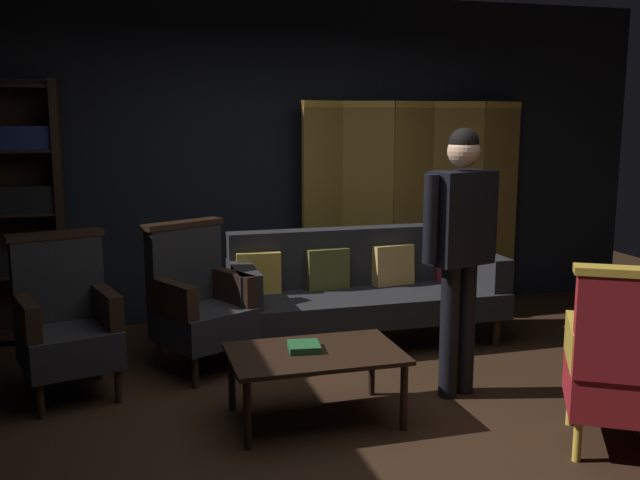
# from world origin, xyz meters

# --- Properties ---
(ground_plane) EXTENTS (10.00, 10.00, 0.00)m
(ground_plane) POSITION_xyz_m (0.00, 0.00, 0.00)
(ground_plane) COLOR black
(back_wall) EXTENTS (7.20, 0.10, 2.80)m
(back_wall) POSITION_xyz_m (0.00, 2.45, 1.40)
(back_wall) COLOR black
(back_wall) RESTS_ON ground_plane
(folding_screen) EXTENTS (2.18, 0.24, 1.90)m
(folding_screen) POSITION_xyz_m (1.30, 2.27, 0.99)
(folding_screen) COLOR olive
(folding_screen) RESTS_ON ground_plane
(bookshelf) EXTENTS (0.90, 0.32, 2.05)m
(bookshelf) POSITION_xyz_m (-2.15, 2.20, 1.07)
(bookshelf) COLOR black
(bookshelf) RESTS_ON ground_plane
(velvet_couch) EXTENTS (2.12, 0.78, 0.88)m
(velvet_couch) POSITION_xyz_m (0.55, 1.46, 0.46)
(velvet_couch) COLOR black
(velvet_couch) RESTS_ON ground_plane
(coffee_table) EXTENTS (1.00, 0.64, 0.42)m
(coffee_table) POSITION_xyz_m (-0.23, 0.10, 0.37)
(coffee_table) COLOR black
(coffee_table) RESTS_ON ground_plane
(armchair_gilt_accent) EXTENTS (0.79, 0.79, 1.04)m
(armchair_gilt_accent) POSITION_xyz_m (1.23, -0.75, 0.49)
(armchair_gilt_accent) COLOR gold
(armchair_gilt_accent) RESTS_ON ground_plane
(armchair_wing_left) EXTENTS (0.71, 0.71, 1.04)m
(armchair_wing_left) POSITION_xyz_m (-1.65, 0.90, 0.49)
(armchair_wing_left) COLOR black
(armchair_wing_left) RESTS_ON ground_plane
(armchair_wing_right) EXTENTS (0.78, 0.78, 1.04)m
(armchair_wing_right) POSITION_xyz_m (-0.79, 1.16, 0.49)
(armchair_wing_right) COLOR black
(armchair_wing_right) RESTS_ON ground_plane
(standing_figure) EXTENTS (0.57, 0.32, 1.70)m
(standing_figure) POSITION_xyz_m (0.75, 0.23, 1.03)
(standing_figure) COLOR black
(standing_figure) RESTS_ON ground_plane
(book_green_cloth) EXTENTS (0.20, 0.21, 0.04)m
(book_green_cloth) POSITION_xyz_m (-0.28, 0.14, 0.44)
(book_green_cloth) COLOR #1E4C28
(book_green_cloth) RESTS_ON coffee_table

